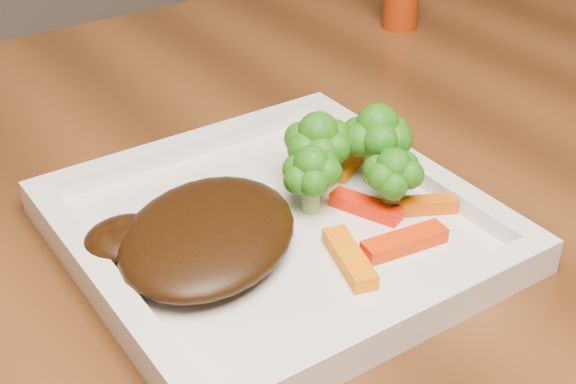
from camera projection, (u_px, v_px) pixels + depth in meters
plate at (276, 234)px, 0.56m from camera, size 0.27×0.27×0.01m
steak at (208, 234)px, 0.52m from camera, size 0.18×0.17×0.03m
broccoli_0 at (318, 144)px, 0.59m from camera, size 0.06×0.06×0.07m
broccoli_1 at (376, 143)px, 0.59m from camera, size 0.08×0.08×0.06m
broccoli_2 at (393, 177)px, 0.56m from camera, size 0.05×0.05×0.06m
broccoli_3 at (311, 173)px, 0.56m from camera, size 0.06×0.06×0.06m
carrot_0 at (404, 242)px, 0.53m from camera, size 0.06×0.02×0.01m
carrot_1 at (423, 205)px, 0.57m from camera, size 0.05×0.03×0.01m
carrot_2 at (349, 258)px, 0.52m from camera, size 0.03×0.06×0.01m
carrot_3 at (351, 158)px, 0.63m from camera, size 0.06×0.04×0.01m
carrot_5 at (366, 206)px, 0.57m from camera, size 0.03×0.05×0.01m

